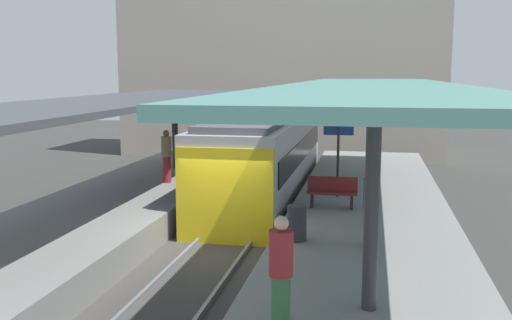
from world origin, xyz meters
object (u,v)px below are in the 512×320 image
Objects in this scene: platform_bench at (332,191)px; platform_sign at (338,144)px; litter_bin at (297,223)px; passenger_near_bench at (281,270)px; passenger_far_end at (371,206)px; commuter_train at (266,156)px; passenger_mid_platform at (167,155)px.

platform_bench is 1.86m from platform_sign.
litter_bin is at bearing -97.39° from platform_sign.
platform_bench is 0.82× the size of passenger_near_bench.
platform_sign is 5.04m from litter_bin.
passenger_far_end is at bearing -78.66° from platform_sign.
commuter_train is 7.26× the size of passenger_near_bench.
commuter_train is at bearing 105.10° from litter_bin.
passenger_mid_platform is (-3.08, -2.05, 0.22)m from commuter_train.
passenger_far_end is at bearing -41.89° from passenger_mid_platform.
litter_bin is 0.44× the size of passenger_mid_platform.
commuter_train reaches higher than passenger_near_bench.
platform_bench is at bearing -24.39° from passenger_mid_platform.
passenger_near_bench is at bearing -85.76° from litter_bin.
commuter_train is at bearing 101.27° from passenger_near_bench.
litter_bin is at bearing -99.45° from platform_bench.
platform_bench is 0.63× the size of platform_sign.
platform_sign reaches higher than passenger_mid_platform.
platform_sign is 1.29× the size of passenger_far_end.
platform_sign reaches higher than litter_bin.
litter_bin is at bearing 94.24° from passenger_near_bench.
passenger_near_bench is 11.97m from passenger_mid_platform.
platform_bench is 6.41m from passenger_mid_platform.
commuter_train is 6.86× the size of passenger_mid_platform.
platform_bench is 1.75× the size of litter_bin.
passenger_mid_platform is at bearing 138.11° from passenger_far_end.
litter_bin is at bearing -74.90° from commuter_train.
litter_bin is (-0.63, -4.84, -1.22)m from platform_sign.
platform_sign is 6.04m from passenger_mid_platform.
commuter_train is 5.44m from platform_bench.
platform_bench is 3.44m from litter_bin.
passenger_near_bench reaches higher than litter_bin.
litter_bin is (-0.56, -3.39, -0.06)m from platform_bench.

